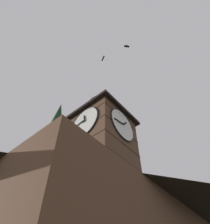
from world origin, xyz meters
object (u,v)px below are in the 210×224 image
object	(u,v)px
flying_bird_high	(127,46)
flying_bird_low	(103,58)
clock_tower	(102,137)
pine_tree_behind	(36,203)

from	to	relation	value
flying_bird_high	flying_bird_low	world-z (taller)	flying_bird_high
clock_tower	pine_tree_behind	size ratio (longest dim) A/B	0.52
flying_bird_high	flying_bird_low	size ratio (longest dim) A/B	0.88
clock_tower	pine_tree_behind	xyz separation A→B (m)	(1.97, -4.13, -4.95)
pine_tree_behind	flying_bird_low	size ratio (longest dim) A/B	28.05
pine_tree_behind	flying_bird_low	xyz separation A→B (m)	(-0.30, 5.58, 14.22)
pine_tree_behind	flying_bird_high	distance (m)	16.86
clock_tower	flying_bird_high	bearing A→B (deg)	77.34
pine_tree_behind	flying_bird_high	size ratio (longest dim) A/B	31.89
pine_tree_behind	clock_tower	bearing A→B (deg)	115.51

